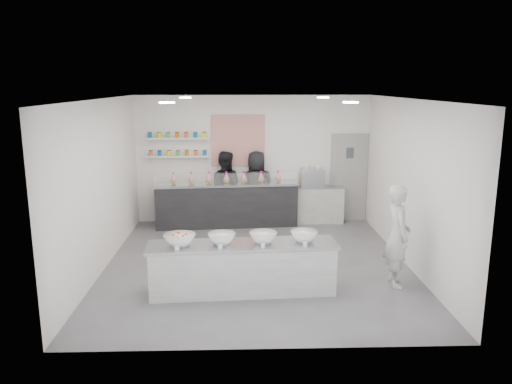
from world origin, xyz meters
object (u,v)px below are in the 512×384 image
(espresso_machine, at_px, (312,178))
(espresso_ledge, at_px, (318,205))
(woman_prep, at_px, (398,236))
(staff_left, at_px, (224,188))
(staff_right, at_px, (257,187))
(prep_counter, at_px, (243,268))
(back_bar, at_px, (227,205))

(espresso_machine, bearing_deg, espresso_ledge, 0.00)
(woman_prep, bearing_deg, espresso_machine, 14.75)
(woman_prep, xyz_separation_m, staff_left, (-2.93, 3.83, 0.02))
(espresso_ledge, relative_size, espresso_machine, 2.21)
(staff_right, bearing_deg, woman_prep, 114.23)
(prep_counter, xyz_separation_m, woman_prep, (2.52, 0.22, 0.44))
(back_bar, bearing_deg, staff_left, 98.32)
(espresso_ledge, distance_m, woman_prep, 3.89)
(back_bar, distance_m, staff_right, 0.83)
(espresso_ledge, xyz_separation_m, woman_prep, (0.70, -3.80, 0.40))
(woman_prep, bearing_deg, espresso_ledge, 12.46)
(prep_counter, xyz_separation_m, espresso_ledge, (1.82, 4.02, 0.04))
(back_bar, xyz_separation_m, woman_prep, (2.87, -3.58, 0.34))
(woman_prep, bearing_deg, staff_right, 31.50)
(back_bar, bearing_deg, espresso_ledge, 1.30)
(espresso_machine, bearing_deg, staff_right, 178.77)
(staff_left, xyz_separation_m, staff_right, (0.76, 0.00, 0.00))
(espresso_machine, relative_size, staff_left, 0.31)
(staff_left, bearing_deg, prep_counter, 107.57)
(prep_counter, height_order, espresso_machine, espresso_machine)
(prep_counter, height_order, back_bar, back_bar)
(woman_prep, xyz_separation_m, staff_right, (-2.17, 3.83, 0.02))
(espresso_machine, height_order, staff_right, staff_right)
(staff_left, bearing_deg, staff_right, -168.18)
(staff_right, bearing_deg, espresso_machine, 173.51)
(staff_left, bearing_deg, espresso_ledge, -168.90)
(woman_prep, distance_m, staff_left, 4.82)
(woman_prep, height_order, staff_left, staff_left)
(back_bar, relative_size, espresso_ledge, 2.77)
(prep_counter, distance_m, staff_right, 4.09)
(prep_counter, xyz_separation_m, espresso_machine, (1.66, 4.02, 0.68))
(prep_counter, relative_size, espresso_machine, 5.52)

